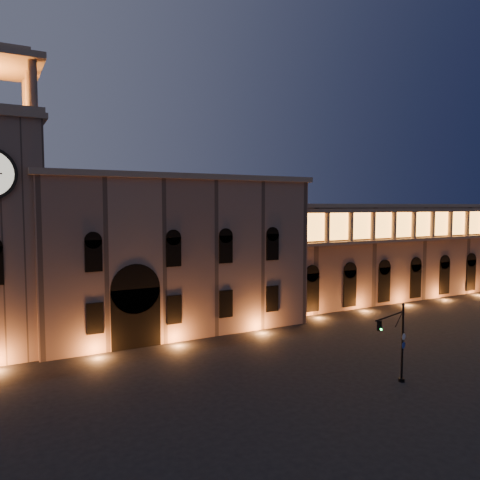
% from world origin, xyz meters
% --- Properties ---
extents(ground, '(160.00, 160.00, 0.00)m').
position_xyz_m(ground, '(0.00, 0.00, 0.00)').
color(ground, black).
rests_on(ground, ground).
extents(government_building, '(30.80, 12.80, 17.60)m').
position_xyz_m(government_building, '(-2.08, 21.93, 8.77)').
color(government_building, '#7D6151').
rests_on(government_building, ground).
extents(colonnade_wing, '(40.60, 11.50, 14.50)m').
position_xyz_m(colonnade_wing, '(32.00, 23.92, 7.33)').
color(colonnade_wing, '#785C4D').
rests_on(colonnade_wing, ground).
extents(secondary_building, '(20.00, 12.00, 14.00)m').
position_xyz_m(secondary_building, '(58.00, 30.00, 7.00)').
color(secondary_building, '#785C4D').
rests_on(secondary_building, ground).
extents(traffic_light, '(4.52, 1.61, 6.44)m').
position_xyz_m(traffic_light, '(7.64, -3.27, 3.38)').
color(traffic_light, black).
rests_on(traffic_light, ground).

